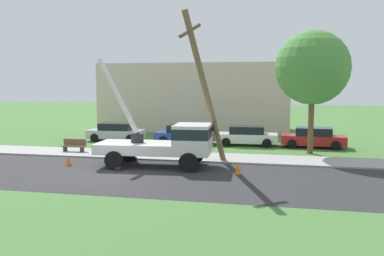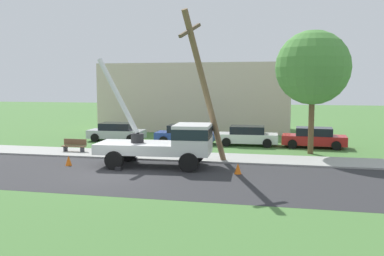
{
  "view_description": "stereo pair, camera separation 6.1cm",
  "coord_description": "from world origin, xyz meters",
  "px_view_note": "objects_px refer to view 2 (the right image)",
  "views": [
    {
      "loc": [
        8.3,
        -19.32,
        4.55
      ],
      "look_at": [
        3.57,
        2.51,
        2.15
      ],
      "focal_mm": 39.17,
      "sensor_mm": 36.0,
      "label": 1
    },
    {
      "loc": [
        8.36,
        -19.31,
        4.55
      ],
      "look_at": [
        3.57,
        2.51,
        2.15
      ],
      "focal_mm": 39.17,
      "sensor_mm": 36.0,
      "label": 2
    }
  ],
  "objects_px": {
    "leaning_utility_pole": "(205,89)",
    "parked_sedan_white": "(247,136)",
    "park_bench": "(74,146)",
    "parked_sedan_red": "(314,138)",
    "traffic_cone_behind": "(69,161)",
    "parked_sedan_blue": "(185,134)",
    "parked_sedan_silver": "(117,132)",
    "utility_truck": "(169,141)",
    "traffic_cone_ahead": "(238,168)",
    "roadside_tree_near": "(313,68)"
  },
  "relations": [
    {
      "from": "leaning_utility_pole",
      "to": "parked_sedan_white",
      "type": "height_order",
      "value": "leaning_utility_pole"
    },
    {
      "from": "park_bench",
      "to": "parked_sedan_red",
      "type": "bearing_deg",
      "value": 20.26
    },
    {
      "from": "leaning_utility_pole",
      "to": "traffic_cone_behind",
      "type": "distance_m",
      "value": 8.53
    },
    {
      "from": "parked_sedan_red",
      "to": "park_bench",
      "type": "bearing_deg",
      "value": -159.74
    },
    {
      "from": "parked_sedan_blue",
      "to": "parked_sedan_white",
      "type": "bearing_deg",
      "value": 1.56
    },
    {
      "from": "traffic_cone_behind",
      "to": "parked_sedan_blue",
      "type": "distance_m",
      "value": 10.58
    },
    {
      "from": "leaning_utility_pole",
      "to": "parked_sedan_silver",
      "type": "height_order",
      "value": "leaning_utility_pole"
    },
    {
      "from": "traffic_cone_behind",
      "to": "parked_sedan_blue",
      "type": "xyz_separation_m",
      "value": [
        4.36,
        9.63,
        0.43
      ]
    },
    {
      "from": "utility_truck",
      "to": "leaning_utility_pole",
      "type": "height_order",
      "value": "leaning_utility_pole"
    },
    {
      "from": "traffic_cone_ahead",
      "to": "parked_sedan_white",
      "type": "height_order",
      "value": "parked_sedan_white"
    },
    {
      "from": "parked_sedan_silver",
      "to": "parked_sedan_white",
      "type": "distance_m",
      "value": 10.32
    },
    {
      "from": "roadside_tree_near",
      "to": "parked_sedan_blue",
      "type": "bearing_deg",
      "value": 163.5
    },
    {
      "from": "parked_sedan_white",
      "to": "roadside_tree_near",
      "type": "distance_m",
      "value": 7.04
    },
    {
      "from": "traffic_cone_behind",
      "to": "park_bench",
      "type": "bearing_deg",
      "value": 113.95
    },
    {
      "from": "utility_truck",
      "to": "leaning_utility_pole",
      "type": "distance_m",
      "value": 3.43
    },
    {
      "from": "traffic_cone_ahead",
      "to": "parked_sedan_silver",
      "type": "distance_m",
      "value": 14.76
    },
    {
      "from": "parked_sedan_silver",
      "to": "parked_sedan_blue",
      "type": "distance_m",
      "value": 5.67
    },
    {
      "from": "park_bench",
      "to": "utility_truck",
      "type": "bearing_deg",
      "value": -22.99
    },
    {
      "from": "parked_sedan_blue",
      "to": "parked_sedan_red",
      "type": "bearing_deg",
      "value": 0.41
    },
    {
      "from": "leaning_utility_pole",
      "to": "traffic_cone_behind",
      "type": "xyz_separation_m",
      "value": [
        -7.44,
        -1.31,
        -3.95
      ]
    },
    {
      "from": "traffic_cone_behind",
      "to": "roadside_tree_near",
      "type": "height_order",
      "value": "roadside_tree_near"
    },
    {
      "from": "parked_sedan_red",
      "to": "park_bench",
      "type": "height_order",
      "value": "parked_sedan_red"
    },
    {
      "from": "utility_truck",
      "to": "parked_sedan_blue",
      "type": "relative_size",
      "value": 1.55
    },
    {
      "from": "parked_sedan_white",
      "to": "parked_sedan_red",
      "type": "relative_size",
      "value": 1.0
    },
    {
      "from": "roadside_tree_near",
      "to": "parked_sedan_white",
      "type": "bearing_deg",
      "value": 147.22
    },
    {
      "from": "parked_sedan_white",
      "to": "parked_sedan_red",
      "type": "distance_m",
      "value": 4.72
    },
    {
      "from": "parked_sedan_red",
      "to": "park_bench",
      "type": "distance_m",
      "value": 16.52
    },
    {
      "from": "parked_sedan_blue",
      "to": "roadside_tree_near",
      "type": "height_order",
      "value": "roadside_tree_near"
    },
    {
      "from": "leaning_utility_pole",
      "to": "parked_sedan_red",
      "type": "height_order",
      "value": "leaning_utility_pole"
    },
    {
      "from": "utility_truck",
      "to": "traffic_cone_behind",
      "type": "height_order",
      "value": "utility_truck"
    },
    {
      "from": "leaning_utility_pole",
      "to": "utility_truck",
      "type": "bearing_deg",
      "value": -166.82
    },
    {
      "from": "utility_truck",
      "to": "parked_sedan_blue",
      "type": "bearing_deg",
      "value": 97.74
    },
    {
      "from": "leaning_utility_pole",
      "to": "parked_sedan_red",
      "type": "xyz_separation_m",
      "value": [
        6.29,
        8.38,
        -3.52
      ]
    },
    {
      "from": "parked_sedan_silver",
      "to": "traffic_cone_behind",
      "type": "bearing_deg",
      "value": -82.6
    },
    {
      "from": "leaning_utility_pole",
      "to": "parked_sedan_red",
      "type": "distance_m",
      "value": 11.06
    },
    {
      "from": "traffic_cone_behind",
      "to": "park_bench",
      "type": "distance_m",
      "value": 4.35
    },
    {
      "from": "utility_truck",
      "to": "parked_sedan_white",
      "type": "height_order",
      "value": "utility_truck"
    },
    {
      "from": "traffic_cone_behind",
      "to": "parked_sedan_silver",
      "type": "distance_m",
      "value": 10.08
    },
    {
      "from": "roadside_tree_near",
      "to": "leaning_utility_pole",
      "type": "bearing_deg",
      "value": -136.21
    },
    {
      "from": "parked_sedan_silver",
      "to": "parked_sedan_white",
      "type": "relative_size",
      "value": 1.0
    },
    {
      "from": "utility_truck",
      "to": "traffic_cone_ahead",
      "type": "relative_size",
      "value": 12.34
    },
    {
      "from": "traffic_cone_ahead",
      "to": "parked_sedan_silver",
      "type": "xyz_separation_m",
      "value": [
        -10.71,
        10.15,
        0.43
      ]
    },
    {
      "from": "roadside_tree_near",
      "to": "parked_sedan_red",
      "type": "bearing_deg",
      "value": 81.89
    },
    {
      "from": "traffic_cone_ahead",
      "to": "traffic_cone_behind",
      "type": "distance_m",
      "value": 9.41
    },
    {
      "from": "park_bench",
      "to": "parked_sedan_silver",
      "type": "bearing_deg",
      "value": 85.56
    },
    {
      "from": "utility_truck",
      "to": "traffic_cone_behind",
      "type": "distance_m",
      "value": 5.73
    },
    {
      "from": "traffic_cone_ahead",
      "to": "utility_truck",
      "type": "bearing_deg",
      "value": 165.06
    },
    {
      "from": "traffic_cone_behind",
      "to": "parked_sedan_silver",
      "type": "height_order",
      "value": "parked_sedan_silver"
    },
    {
      "from": "traffic_cone_ahead",
      "to": "parked_sedan_blue",
      "type": "distance_m",
      "value": 11.02
    },
    {
      "from": "parked_sedan_blue",
      "to": "parked_sedan_white",
      "type": "relative_size",
      "value": 1.0
    }
  ]
}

